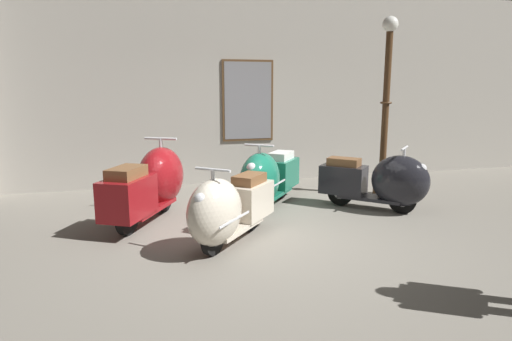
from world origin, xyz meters
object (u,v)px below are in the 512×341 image
scooter_0 (152,183)px  scooter_3 (382,181)px  lamppost (386,107)px  scooter_1 (227,209)px  scooter_2 (267,178)px

scooter_0 → scooter_3: scooter_0 is taller
scooter_0 → lamppost: 3.95m
scooter_1 → lamppost: size_ratio=0.51×
scooter_3 → lamppost: (0.52, 0.87, 1.04)m
scooter_1 → scooter_3: (2.50, 0.87, 0.00)m
scooter_2 → scooter_3: scooter_2 is taller
scooter_2 → scooter_1: bearing=6.3°
scooter_0 → scooter_3: (3.29, -0.46, -0.06)m
scooter_1 → scooter_3: scooter_3 is taller
scooter_0 → scooter_2: 1.69m
lamppost → scooter_0: bearing=-173.9°
scooter_1 → scooter_3: 2.64m
scooter_1 → scooter_2: (0.89, 1.44, 0.02)m
scooter_3 → scooter_1: bearing=-117.3°
scooter_1 → lamppost: 3.63m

